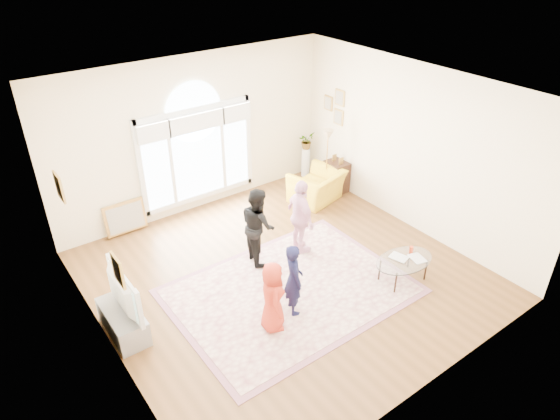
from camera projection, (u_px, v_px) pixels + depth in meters
ground at (285, 275)px, 8.65m from camera, size 6.00×6.00×0.00m
room_shell at (199, 139)px, 9.82m from camera, size 6.00×6.00×6.00m
area_rug at (290, 291)px, 8.26m from camera, size 3.60×2.60×0.02m
rug_border at (290, 291)px, 8.26m from camera, size 3.80×2.80×0.01m
tv_console at (123, 322)px, 7.35m from camera, size 0.45×1.00×0.42m
television at (118, 293)px, 7.08m from camera, size 0.17×1.13×0.65m
coffee_table at (404, 261)px, 8.32m from camera, size 1.12×0.77×0.54m
armchair at (317, 186)px, 10.74m from camera, size 1.23×1.13×0.68m
side_cabinet at (336, 176)px, 11.13m from camera, size 0.40×0.50×0.70m
floor_lamp at (328, 140)px, 10.53m from camera, size 0.28×0.28×1.51m
plant_pedestal at (306, 162)px, 11.78m from camera, size 0.20×0.20×0.70m
potted_plant at (306, 141)px, 11.50m from camera, size 0.43×0.40×0.39m
leaning_picture at (128, 232)px, 9.80m from camera, size 0.80×0.14×0.62m
child_red at (272, 297)px, 7.25m from camera, size 0.56×0.66×1.15m
child_navy at (294, 279)px, 7.55m from camera, size 0.42×0.51×1.21m
child_black at (258, 225)px, 8.67m from camera, size 0.67×0.78×1.41m
child_pink at (301, 217)px, 8.89m from camera, size 0.48×0.88×1.43m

